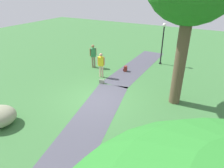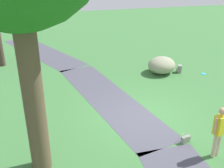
% 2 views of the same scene
% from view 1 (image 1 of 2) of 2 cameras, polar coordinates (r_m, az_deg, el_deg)
% --- Properties ---
extents(ground_plane, '(48.00, 48.00, 0.00)m').
position_cam_1_polar(ground_plane, '(11.15, -4.33, -4.42)').
color(ground_plane, '#3C723A').
extents(footpath_segment_near, '(8.01, 1.92, 0.01)m').
position_cam_1_polar(footpath_segment_near, '(16.00, 7.37, 5.26)').
color(footpath_segment_near, '#484753').
rests_on(footpath_segment_near, ground).
extents(footpath_segment_mid, '(8.22, 3.59, 0.01)m').
position_cam_1_polar(footpath_segment_mid, '(9.44, -6.33, -10.82)').
color(footpath_segment_mid, '#484753').
rests_on(footpath_segment_mid, ground).
extents(lamp_post, '(0.28, 0.28, 3.19)m').
position_cam_1_polar(lamp_post, '(16.13, 14.27, 12.23)').
color(lamp_post, black).
rests_on(lamp_post, ground).
extents(woman_with_handbag, '(0.34, 0.50, 1.69)m').
position_cam_1_polar(woman_with_handbag, '(13.49, -3.12, 5.84)').
color(woman_with_handbag, beige).
rests_on(woman_with_handbag, ground).
extents(man_near_boulder, '(0.43, 0.42, 1.76)m').
position_cam_1_polar(man_near_boulder, '(15.26, -5.38, 8.40)').
color(man_near_boulder, '#807159').
rests_on(man_near_boulder, ground).
extents(handbag_on_grass, '(0.33, 0.34, 0.31)m').
position_cam_1_polar(handbag_on_grass, '(12.90, -2.94, 0.80)').
color(handbag_on_grass, gray).
rests_on(handbag_on_grass, ground).
extents(spare_backpack_on_lawn, '(0.32, 0.31, 0.40)m').
position_cam_1_polar(spare_backpack_on_lawn, '(14.74, 3.84, 4.34)').
color(spare_backpack_on_lawn, maroon).
rests_on(spare_backpack_on_lawn, ground).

